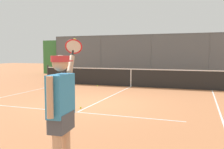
{
  "coord_description": "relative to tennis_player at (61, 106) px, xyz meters",
  "views": [
    {
      "loc": [
        -3.41,
        7.86,
        1.74
      ],
      "look_at": [
        -0.65,
        0.09,
        1.05
      ],
      "focal_mm": 39.59,
      "sensor_mm": 36.0,
      "label": 1
    }
  ],
  "objects": [
    {
      "name": "tennis_ball_near_baseline",
      "position": [
        4.64,
        -6.46,
        -0.99
      ],
      "size": [
        0.07,
        0.07,
        0.07
      ],
      "primitive_type": "sphere",
      "color": "#CCDB33",
      "rests_on": "ground"
    },
    {
      "name": "fence_backdrop",
      "position": [
        1.62,
        -16.01,
        0.42
      ],
      "size": [
        19.18,
        1.37,
        3.2
      ],
      "color": "#565B60",
      "rests_on": "ground"
    },
    {
      "name": "tennis_ball_mid_court",
      "position": [
        1.75,
        -4.02,
        -0.99
      ],
      "size": [
        0.07,
        0.07,
        0.07
      ],
      "primitive_type": "sphere",
      "color": "#C1D138",
      "rests_on": "ground"
    },
    {
      "name": "tennis_player",
      "position": [
        0.0,
        0.0,
        0.0
      ],
      "size": [
        0.56,
        1.4,
        2.02
      ],
      "rotation": [
        0.0,
        0.0,
        -1.48
      ],
      "color": "black",
      "rests_on": "ground"
    },
    {
      "name": "court_line_markings",
      "position": [
        1.62,
        -3.34,
        -1.02
      ],
      "size": [
        8.09,
        11.2,
        0.01
      ],
      "color": "white",
      "rests_on": "ground"
    },
    {
      "name": "ground_plane",
      "position": [
        1.62,
        -4.93,
        -1.02
      ],
      "size": [
        60.0,
        60.0,
        0.0
      ],
      "primitive_type": "plane",
      "color": "#C67A4C"
    },
    {
      "name": "tennis_net",
      "position": [
        1.62,
        -9.7,
        -0.53
      ],
      "size": [
        10.4,
        0.09,
        1.07
      ],
      "color": "#2D2D2D",
      "rests_on": "ground"
    },
    {
      "name": "tennis_ball_by_sideline",
      "position": [
        3.35,
        -9.2,
        -0.99
      ],
      "size": [
        0.07,
        0.07,
        0.07
      ],
      "primitive_type": "sphere",
      "color": "#D6E042",
      "rests_on": "ground"
    }
  ]
}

